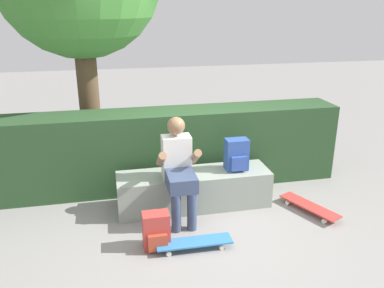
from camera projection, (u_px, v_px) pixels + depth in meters
ground_plane at (201, 222)px, 4.65m from camera, size 24.00×24.00×0.00m
bench_main at (194, 189)px, 4.96m from camera, size 1.90×0.51×0.46m
person_skater at (179, 166)px, 4.56m from camera, size 0.49×0.62×1.21m
skateboard_near_person at (194, 242)px, 4.13m from camera, size 0.80×0.21×0.09m
skateboard_beside_bench at (309, 206)px, 4.86m from camera, size 0.51×0.81×0.09m
backpack_on_bench at (237, 155)px, 4.91m from camera, size 0.28×0.23×0.40m
backpack_on_ground at (156, 231)px, 4.11m from camera, size 0.28×0.23×0.40m
hedge_row at (154, 150)px, 5.41m from camera, size 5.15×0.59×1.08m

